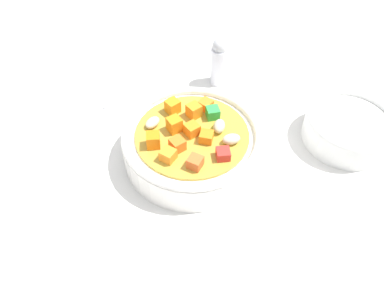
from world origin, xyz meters
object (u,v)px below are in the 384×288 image
Objects in this scene: side_bowl_small at (349,127)px; pepper_shaker at (219,61)px; soup_bowl_main at (192,143)px; spoon at (104,106)px.

pepper_shaker is at bearing -149.24° from side_bowl_small.
spoon is at bearing -148.83° from soup_bowl_main.
spoon is 1.58× the size of side_bowl_small.
spoon is 2.40× the size of pepper_shaker.
pepper_shaker reaches higher than spoon.
side_bowl_small is (5.84, 22.97, -0.48)cm from soup_bowl_main.
side_bowl_small is at bearing 75.74° from soup_bowl_main.
side_bowl_small reaches higher than spoon.
side_bowl_small is (21.14, 32.23, 2.04)cm from spoon.
pepper_shaker reaches higher than side_bowl_small.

